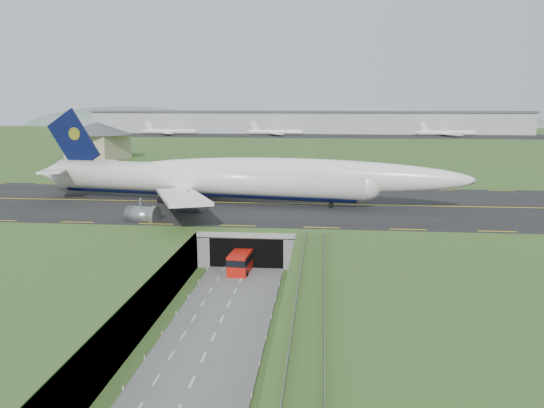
# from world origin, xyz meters

# --- Properties ---
(ground) EXTENTS (900.00, 900.00, 0.00)m
(ground) POSITION_xyz_m (0.00, 0.00, 0.00)
(ground) COLOR #365221
(ground) RESTS_ON ground
(airfield_deck) EXTENTS (800.00, 800.00, 6.00)m
(airfield_deck) POSITION_xyz_m (0.00, 0.00, 3.00)
(airfield_deck) COLOR gray
(airfield_deck) RESTS_ON ground
(trench_road) EXTENTS (12.00, 75.00, 0.20)m
(trench_road) POSITION_xyz_m (0.00, -7.50, 0.10)
(trench_road) COLOR slate
(trench_road) RESTS_ON ground
(taxiway) EXTENTS (800.00, 44.00, 0.18)m
(taxiway) POSITION_xyz_m (0.00, 33.00, 6.09)
(taxiway) COLOR black
(taxiway) RESTS_ON airfield_deck
(tunnel_portal) EXTENTS (17.00, 22.30, 6.00)m
(tunnel_portal) POSITION_xyz_m (0.00, 16.71, 3.33)
(tunnel_portal) COLOR gray
(tunnel_portal) RESTS_ON ground
(guideway) EXTENTS (3.00, 53.00, 7.05)m
(guideway) POSITION_xyz_m (11.00, -19.11, 5.32)
(guideway) COLOR #A8A8A3
(guideway) RESTS_ON ground
(jumbo_jet) EXTENTS (92.55, 59.40, 19.87)m
(jumbo_jet) POSITION_xyz_m (-6.04, 32.03, 11.34)
(jumbo_jet) COLOR white
(jumbo_jet) RESTS_ON ground
(shuttle_tram) EXTENTS (3.64, 8.26, 3.27)m
(shuttle_tram) POSITION_xyz_m (-0.51, 6.52, 1.79)
(shuttle_tram) COLOR red
(shuttle_tram) RESTS_ON ground
(service_building) EXTENTS (29.78, 29.78, 13.77)m
(service_building) POSITION_xyz_m (-70.79, 115.46, 14.16)
(service_building) COLOR tan
(service_building) RESTS_ON ground
(cargo_terminal) EXTENTS (320.00, 67.00, 15.60)m
(cargo_terminal) POSITION_xyz_m (-0.06, 299.41, 13.96)
(cargo_terminal) COLOR #B2B2B2
(cargo_terminal) RESTS_ON ground
(distant_hills) EXTENTS (700.00, 91.00, 60.00)m
(distant_hills) POSITION_xyz_m (64.38, 430.00, -4.00)
(distant_hills) COLOR slate
(distant_hills) RESTS_ON ground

